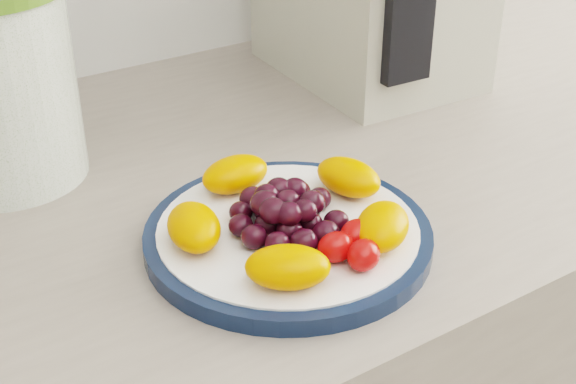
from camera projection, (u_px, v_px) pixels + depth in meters
plate_rim at (288, 237)px, 0.66m from camera, size 0.24×0.24×0.01m
plate_face at (288, 236)px, 0.66m from camera, size 0.22×0.22×0.02m
fruit_plate at (293, 214)px, 0.64m from camera, size 0.21×0.20×0.04m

